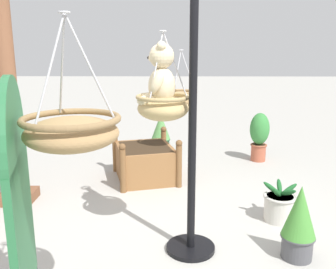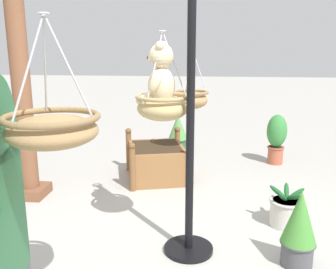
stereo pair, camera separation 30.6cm
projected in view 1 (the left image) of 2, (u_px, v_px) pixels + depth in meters
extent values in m
plane|color=#ADAAA3|center=(171.00, 237.00, 3.58)|extent=(40.00, 40.00, 0.00)
cylinder|color=black|center=(193.00, 119.00, 3.08)|extent=(0.07, 0.07, 2.42)
cylinder|color=black|center=(191.00, 248.00, 3.36)|extent=(0.44, 0.44, 0.04)
ellipsoid|color=tan|center=(163.00, 108.00, 3.22)|extent=(0.45, 0.45, 0.22)
torus|color=tan|center=(163.00, 97.00, 3.19)|extent=(0.47, 0.47, 0.04)
ellipsoid|color=silver|center=(163.00, 106.00, 3.21)|extent=(0.39, 0.39, 0.18)
cylinder|color=#B7B7BC|center=(157.00, 64.00, 3.22)|extent=(0.19, 0.12, 0.55)
cylinder|color=#B7B7BC|center=(156.00, 65.00, 3.04)|extent=(0.19, 0.12, 0.55)
cylinder|color=#B7B7BC|center=(175.00, 65.00, 3.13)|extent=(0.01, 0.22, 0.55)
torus|color=#B7B7BC|center=(163.00, 31.00, 3.07)|extent=(0.06, 0.06, 0.01)
ellipsoid|color=beige|center=(162.00, 86.00, 3.17)|extent=(0.27, 0.23, 0.32)
sphere|color=beige|center=(162.00, 56.00, 3.11)|extent=(0.26, 0.26, 0.21)
ellipsoid|color=beige|center=(153.00, 58.00, 3.12)|extent=(0.11, 0.09, 0.07)
sphere|color=black|center=(149.00, 58.00, 3.12)|extent=(0.03, 0.03, 0.03)
sphere|color=beige|center=(161.00, 46.00, 3.02)|extent=(0.08, 0.08, 0.08)
sphere|color=beige|center=(162.00, 46.00, 3.17)|extent=(0.08, 0.08, 0.08)
ellipsoid|color=beige|center=(157.00, 83.00, 3.02)|extent=(0.09, 0.16, 0.21)
ellipsoid|color=beige|center=(158.00, 80.00, 3.30)|extent=(0.09, 0.16, 0.21)
ellipsoid|color=beige|center=(148.00, 101.00, 3.13)|extent=(0.10, 0.19, 0.10)
ellipsoid|color=beige|center=(149.00, 99.00, 3.27)|extent=(0.10, 0.19, 0.10)
ellipsoid|color=#A37F51|center=(72.00, 134.00, 1.98)|extent=(0.51, 0.51, 0.18)
torus|color=olive|center=(71.00, 119.00, 1.96)|extent=(0.53, 0.53, 0.04)
cylinder|color=#B7B7BC|center=(62.00, 66.00, 1.99)|extent=(0.22, 0.13, 0.54)
cylinder|color=#B7B7BC|center=(50.00, 69.00, 1.80)|extent=(0.22, 0.13, 0.54)
cylinder|color=#B7B7BC|center=(90.00, 68.00, 1.89)|extent=(0.01, 0.24, 0.54)
torus|color=#B7B7BC|center=(64.00, 12.00, 1.83)|extent=(0.06, 0.06, 0.01)
ellipsoid|color=#A37F51|center=(181.00, 100.00, 4.76)|extent=(0.40, 0.40, 0.22)
torus|color=olive|center=(181.00, 92.00, 4.73)|extent=(0.43, 0.43, 0.04)
ellipsoid|color=silver|center=(181.00, 98.00, 4.75)|extent=(0.35, 0.35, 0.18)
cylinder|color=#B7B7BC|center=(177.00, 71.00, 4.75)|extent=(0.18, 0.11, 0.53)
cylinder|color=#B7B7BC|center=(177.00, 72.00, 4.59)|extent=(0.18, 0.11, 0.53)
cylinder|color=#B7B7BC|center=(188.00, 71.00, 4.67)|extent=(0.01, 0.20, 0.53)
torus|color=#B7B7BC|center=(181.00, 50.00, 4.61)|extent=(0.06, 0.06, 0.01)
cylinder|color=brown|center=(7.00, 86.00, 4.10)|extent=(0.22, 0.22, 2.74)
cube|color=brown|center=(18.00, 196.00, 4.41)|extent=(0.39, 0.39, 0.12)
cube|color=olive|center=(145.00, 163.00, 5.13)|extent=(1.00, 0.92, 0.46)
cube|color=#382819|center=(145.00, 149.00, 5.08)|extent=(0.88, 0.81, 0.06)
cylinder|color=brown|center=(123.00, 171.00, 4.63)|extent=(0.08, 0.08, 0.56)
cylinder|color=brown|center=(115.00, 153.00, 5.42)|extent=(0.08, 0.08, 0.56)
cylinder|color=brown|center=(179.00, 167.00, 4.80)|extent=(0.08, 0.08, 0.56)
cylinder|color=brown|center=(164.00, 150.00, 5.60)|extent=(0.08, 0.08, 0.56)
sphere|color=brown|center=(122.00, 147.00, 4.56)|extent=(0.09, 0.09, 0.09)
sphere|color=brown|center=(115.00, 132.00, 5.35)|extent=(0.09, 0.09, 0.09)
sphere|color=brown|center=(179.00, 143.00, 4.73)|extent=(0.09, 0.09, 0.09)
sphere|color=brown|center=(164.00, 129.00, 5.53)|extent=(0.09, 0.09, 0.09)
cylinder|color=beige|center=(279.00, 208.00, 3.90)|extent=(0.31, 0.31, 0.28)
torus|color=#BCB7AE|center=(280.00, 197.00, 3.87)|extent=(0.35, 0.35, 0.03)
cylinder|color=#382819|center=(280.00, 197.00, 3.87)|extent=(0.28, 0.28, 0.03)
ellipsoid|color=#1E5B28|center=(279.00, 186.00, 3.95)|extent=(0.22, 0.08, 0.13)
ellipsoid|color=#1E5B28|center=(272.00, 188.00, 3.90)|extent=(0.14, 0.21, 0.15)
ellipsoid|color=#1E5B28|center=(277.00, 193.00, 3.79)|extent=(0.19, 0.16, 0.17)
ellipsoid|color=#1E5B28|center=(288.00, 193.00, 3.78)|extent=(0.20, 0.16, 0.14)
ellipsoid|color=#1E5B28|center=(288.00, 190.00, 3.87)|extent=(0.08, 0.21, 0.16)
cylinder|color=#AD563D|center=(258.00, 152.00, 5.97)|extent=(0.23, 0.23, 0.27)
torus|color=#9C4E37|center=(259.00, 145.00, 5.94)|extent=(0.27, 0.27, 0.03)
cylinder|color=#382819|center=(259.00, 145.00, 5.94)|extent=(0.21, 0.21, 0.03)
ellipsoid|color=#38843D|center=(260.00, 129.00, 5.88)|extent=(0.31, 0.31, 0.51)
cylinder|color=#2D5638|center=(161.00, 144.00, 6.65)|extent=(0.31, 0.31, 0.19)
torus|color=#294E32|center=(161.00, 139.00, 6.63)|extent=(0.34, 0.34, 0.03)
cylinder|color=#382819|center=(161.00, 140.00, 6.63)|extent=(0.27, 0.27, 0.03)
cone|color=#56934C|center=(161.00, 127.00, 6.57)|extent=(0.34, 0.34, 0.45)
cylinder|color=#4C4C51|center=(297.00, 247.00, 3.21)|extent=(0.26, 0.26, 0.21)
torus|color=#444449|center=(298.00, 236.00, 3.19)|extent=(0.30, 0.30, 0.03)
cylinder|color=#382819|center=(298.00, 237.00, 3.19)|extent=(0.23, 0.23, 0.03)
cone|color=#478E38|center=(300.00, 211.00, 3.13)|extent=(0.29, 0.29, 0.45)
cube|color=#286B3D|center=(23.00, 232.00, 2.12)|extent=(0.76, 0.26, 0.92)
cylinder|color=#286B3D|center=(14.00, 147.00, 2.01)|extent=(0.76, 0.26, 0.78)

